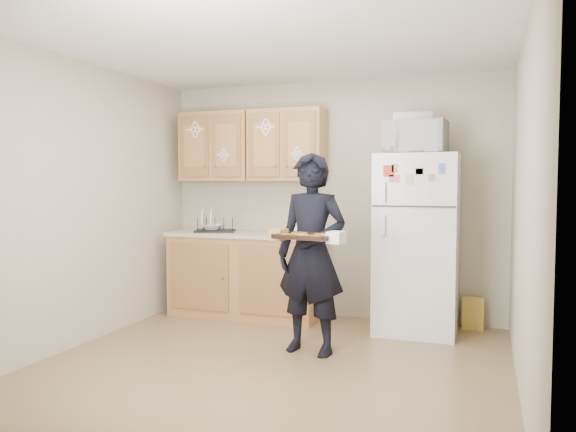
{
  "coord_description": "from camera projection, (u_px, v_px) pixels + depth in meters",
  "views": [
    {
      "loc": [
        1.56,
        -4.0,
        1.44
      ],
      "look_at": [
        -0.01,
        0.45,
        1.15
      ],
      "focal_mm": 35.0,
      "sensor_mm": 36.0,
      "label": 1
    }
  ],
  "objects": [
    {
      "name": "wall_right",
      "position": [
        524.0,
        210.0,
        3.7
      ],
      "size": [
        0.04,
        3.6,
        2.5
      ],
      "primitive_type": "cube",
      "color": "#ADA38C",
      "rests_on": "floor"
    },
    {
      "name": "person",
      "position": [
        312.0,
        254.0,
        4.68
      ],
      "size": [
        0.67,
        0.5,
        1.68
      ],
      "primitive_type": "imported",
      "rotation": [
        0.0,
        0.0,
        -0.16
      ],
      "color": "black",
      "rests_on": "floor"
    },
    {
      "name": "foil_pan",
      "position": [
        413.0,
        117.0,
        5.28
      ],
      "size": [
        0.38,
        0.29,
        0.08
      ],
      "primitive_type": "cube",
      "rotation": [
        0.0,
        0.0,
        0.11
      ],
      "color": "silver",
      "rests_on": "microwave"
    },
    {
      "name": "pizza_back_left",
      "position": [
        299.0,
        234.0,
        4.49
      ],
      "size": [
        0.15,
        0.15,
        0.02
      ],
      "primitive_type": "cylinder",
      "color": "orange",
      "rests_on": "baking_tray"
    },
    {
      "name": "microwave",
      "position": [
        416.0,
        138.0,
        5.25
      ],
      "size": [
        0.59,
        0.42,
        0.31
      ],
      "primitive_type": "imported",
      "rotation": [
        0.0,
        0.0,
        -0.09
      ],
      "color": "white",
      "rests_on": "refrigerator"
    },
    {
      "name": "wall_back",
      "position": [
        331.0,
        200.0,
        5.99
      ],
      "size": [
        3.6,
        0.04,
        2.5
      ],
      "primitive_type": "cube",
      "color": "#ADA38C",
      "rests_on": "floor"
    },
    {
      "name": "dish_rack",
      "position": [
        215.0,
        224.0,
        6.07
      ],
      "size": [
        0.5,
        0.44,
        0.17
      ],
      "primitive_type": "cube",
      "rotation": [
        0.0,
        0.0,
        0.34
      ],
      "color": "black",
      "rests_on": "countertop"
    },
    {
      "name": "wall_left",
      "position": [
        78.0,
        203.0,
        4.9
      ],
      "size": [
        0.04,
        3.6,
        2.5
      ],
      "primitive_type": "cube",
      "color": "#ADA38C",
      "rests_on": "floor"
    },
    {
      "name": "pizza_back_right",
      "position": [
        323.0,
        235.0,
        4.39
      ],
      "size": [
        0.15,
        0.15,
        0.02
      ],
      "primitive_type": "cylinder",
      "color": "orange",
      "rests_on": "baking_tray"
    },
    {
      "name": "upper_cab_right",
      "position": [
        287.0,
        145.0,
        5.93
      ],
      "size": [
        0.8,
        0.33,
        0.75
      ],
      "primitive_type": "cube",
      "color": "olive",
      "rests_on": "wall_back"
    },
    {
      "name": "refrigerator",
      "position": [
        417.0,
        244.0,
        5.35
      ],
      "size": [
        0.75,
        0.7,
        1.7
      ],
      "primitive_type": "cube",
      "color": "white",
      "rests_on": "floor"
    },
    {
      "name": "base_cabinet",
      "position": [
        246.0,
        276.0,
        6.02
      ],
      "size": [
        1.6,
        0.6,
        0.86
      ],
      "primitive_type": "cube",
      "color": "olive",
      "rests_on": "floor"
    },
    {
      "name": "soap_bottle",
      "position": [
        295.0,
        225.0,
        5.69
      ],
      "size": [
        0.1,
        0.1,
        0.21
      ],
      "primitive_type": "imported",
      "rotation": [
        0.0,
        0.0,
        -0.05
      ],
      "color": "white",
      "rests_on": "countertop"
    },
    {
      "name": "pizza_front_right",
      "position": [
        314.0,
        236.0,
        4.26
      ],
      "size": [
        0.15,
        0.15,
        0.02
      ],
      "primitive_type": "cylinder",
      "color": "orange",
      "rests_on": "baking_tray"
    },
    {
      "name": "pizza_front_left",
      "position": [
        290.0,
        235.0,
        4.36
      ],
      "size": [
        0.15,
        0.15,
        0.02
      ],
      "primitive_type": "cylinder",
      "color": "orange",
      "rests_on": "baking_tray"
    },
    {
      "name": "cereal_box",
      "position": [
        473.0,
        314.0,
        5.45
      ],
      "size": [
        0.2,
        0.07,
        0.32
      ],
      "primitive_type": "cube",
      "color": "#F1E155",
      "rests_on": "floor"
    },
    {
      "name": "upper_cab_left",
      "position": [
        217.0,
        147.0,
        6.2
      ],
      "size": [
        0.8,
        0.33,
        0.75
      ],
      "primitive_type": "cube",
      "color": "olive",
      "rests_on": "wall_back"
    },
    {
      "name": "ceiling",
      "position": [
        269.0,
        41.0,
        4.22
      ],
      "size": [
        3.6,
        3.6,
        0.0
      ],
      "primitive_type": "plane",
      "color": "silver",
      "rests_on": "wall_back"
    },
    {
      "name": "wall_front",
      "position": [
        129.0,
        222.0,
        2.6
      ],
      "size": [
        3.6,
        0.04,
        2.5
      ],
      "primitive_type": "cube",
      "color": "#ADA38C",
      "rests_on": "floor"
    },
    {
      "name": "baking_tray",
      "position": [
        306.0,
        237.0,
        4.38
      ],
      "size": [
        0.49,
        0.4,
        0.04
      ],
      "primitive_type": "cube",
      "rotation": [
        0.0,
        0.0,
        -0.16
      ],
      "color": "black",
      "rests_on": "person"
    },
    {
      "name": "countertop",
      "position": [
        246.0,
        234.0,
        6.0
      ],
      "size": [
        1.64,
        0.64,
        0.04
      ],
      "primitive_type": "cube",
      "color": "tan",
      "rests_on": "base_cabinet"
    },
    {
      "name": "bowl",
      "position": [
        212.0,
        227.0,
        6.09
      ],
      "size": [
        0.29,
        0.29,
        0.06
      ],
      "primitive_type": "imported",
      "rotation": [
        0.0,
        0.0,
        0.29
      ],
      "color": "silver",
      "rests_on": "dish_rack"
    },
    {
      "name": "floor",
      "position": [
        270.0,
        366.0,
        4.37
      ],
      "size": [
        3.6,
        3.6,
        0.0
      ],
      "primitive_type": "plane",
      "color": "brown",
      "rests_on": "ground"
    }
  ]
}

